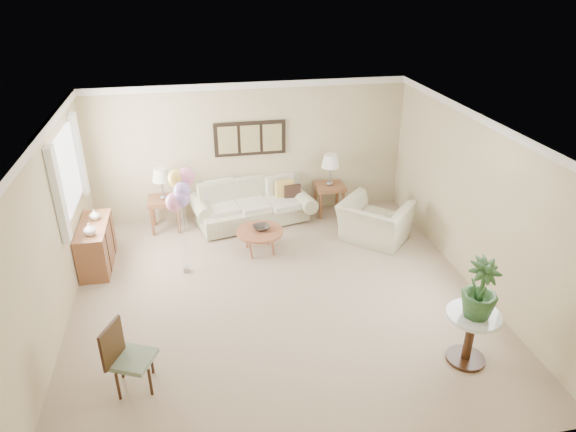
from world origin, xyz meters
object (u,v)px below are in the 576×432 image
object	(u,v)px
coffee_table	(260,232)
accent_chair	(126,355)
sofa	(252,206)
armchair	(374,222)
balloon_cluster	(180,190)

from	to	relation	value
coffee_table	accent_chair	xyz separation A→B (m)	(-1.96, -2.85, 0.10)
sofa	accent_chair	bearing A→B (deg)	-116.31
sofa	accent_chair	size ratio (longest dim) A/B	2.65
armchair	sofa	bearing A→B (deg)	15.27
balloon_cluster	coffee_table	bearing A→B (deg)	19.59
accent_chair	balloon_cluster	world-z (taller)	balloon_cluster
sofa	coffee_table	world-z (taller)	sofa
armchair	accent_chair	world-z (taller)	accent_chair
armchair	accent_chair	xyz separation A→B (m)	(-4.03, -2.87, 0.11)
sofa	armchair	xyz separation A→B (m)	(2.04, -1.14, 0.04)
sofa	coffee_table	bearing A→B (deg)	-91.06
accent_chair	sofa	bearing A→B (deg)	63.69
coffee_table	armchair	bearing A→B (deg)	0.62
sofa	coffee_table	size ratio (longest dim) A/B	2.99
sofa	balloon_cluster	world-z (taller)	balloon_cluster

